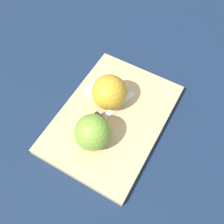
{
  "coord_description": "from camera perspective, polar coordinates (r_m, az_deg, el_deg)",
  "views": [
    {
      "loc": [
        -0.27,
        -0.14,
        0.55
      ],
      "look_at": [
        0.0,
        0.0,
        0.04
      ],
      "focal_mm": 42.0,
      "sensor_mm": 36.0,
      "label": 1
    }
  ],
  "objects": [
    {
      "name": "ground_plane",
      "position": [
        0.63,
        0.0,
        -1.79
      ],
      "size": [
        4.0,
        4.0,
        0.0
      ],
      "primitive_type": "plane",
      "color": "#14233D"
    },
    {
      "name": "cutting_board",
      "position": [
        0.62,
        0.0,
        -1.38
      ],
      "size": [
        0.33,
        0.24,
        0.02
      ],
      "color": "tan",
      "rests_on": "ground_plane"
    },
    {
      "name": "apple_half_left",
      "position": [
        0.55,
        -4.24,
        -4.43
      ],
      "size": [
        0.08,
        0.08,
        0.08
      ],
      "rotation": [
        0.0,
        0.0,
        2.27
      ],
      "color": "olive",
      "rests_on": "cutting_board"
    },
    {
      "name": "apple_half_right",
      "position": [
        0.6,
        -0.57,
        4.34
      ],
      "size": [
        0.08,
        0.08,
        0.08
      ],
      "rotation": [
        0.0,
        0.0,
        0.72
      ],
      "color": "gold",
      "rests_on": "cutting_board"
    },
    {
      "name": "knife",
      "position": [
        0.59,
        -3.69,
        -2.12
      ],
      "size": [
        0.16,
        0.07,
        0.02
      ],
      "rotation": [
        0.0,
        0.0,
        -0.31
      ],
      "color": "silver",
      "rests_on": "cutting_board"
    },
    {
      "name": "apple_slice",
      "position": [
        0.65,
        -3.53,
        4.66
      ],
      "size": [
        0.05,
        0.05,
        0.01
      ],
      "color": "beige",
      "rests_on": "cutting_board"
    }
  ]
}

